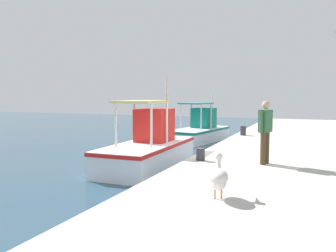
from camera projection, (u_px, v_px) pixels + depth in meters
The scene contains 7 objects.
fishing_boat_second at pixel (149, 148), 12.92m from camera, with size 5.20×2.07×3.52m.
fishing_boat_third at pixel (200, 130), 20.22m from camera, with size 4.94×2.67×2.90m.
pelican at pixel (218, 177), 6.37m from camera, with size 0.97×0.49×0.82m.
fisherman_standing at pixel (265, 129), 9.49m from camera, with size 0.58×0.36×1.76m.
mooring_bollard_nearest at pixel (200, 154), 10.09m from camera, with size 0.26×0.26×0.36m, color #333338.
mooring_bollard_second at pixel (243, 131), 16.37m from camera, with size 0.27×0.27×0.45m, color #333338.
mooring_bollard_third at pixel (264, 120), 23.62m from camera, with size 0.23×0.23×0.42m, color #333338.
Camera 1 is at (-10.96, -3.41, 2.73)m, focal length 36.67 mm.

